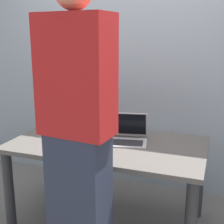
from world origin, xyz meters
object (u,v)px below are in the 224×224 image
beer_bottle_dark (93,121)px  coffee_mug (62,122)px  person_figure (78,134)px  laptop (125,135)px  beer_bottle_brown (76,122)px  beer_bottle_green (76,125)px

beer_bottle_dark → coffee_mug: size_ratio=2.59×
beer_bottle_dark → person_figure: person_figure is taller
person_figure → coffee_mug: 1.02m
beer_bottle_dark → laptop: bearing=-14.0°
beer_bottle_brown → beer_bottle_dark: (0.14, 0.04, 0.01)m
laptop → beer_bottle_green: (-0.42, -0.04, 0.05)m
coffee_mug → beer_bottle_green: bearing=-39.3°
laptop → coffee_mug: size_ratio=3.68×
beer_bottle_dark → person_figure: 0.80m
beer_bottle_green → person_figure: 0.74m
beer_bottle_dark → person_figure: size_ratio=0.15×
beer_bottle_green → beer_bottle_brown: size_ratio=0.97×
beer_bottle_dark → person_figure: (0.23, -0.75, 0.14)m
laptop → coffee_mug: 0.66m
laptop → beer_bottle_dark: bearing=166.0°
beer_bottle_brown → beer_bottle_dark: 0.14m
coffee_mug → laptop: bearing=-13.0°
person_figure → coffee_mug: (-0.56, 0.82, -0.21)m
laptop → person_figure: person_figure is taller
laptop → person_figure: (-0.08, -0.68, 0.21)m
beer_bottle_brown → beer_bottle_dark: beer_bottle_dark is taller
beer_bottle_green → coffee_mug: bearing=140.7°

